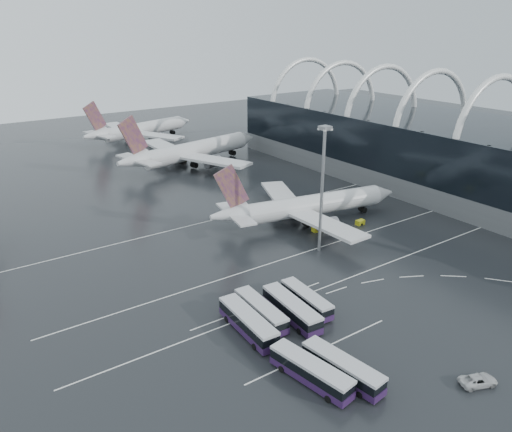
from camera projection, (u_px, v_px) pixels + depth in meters
ground at (355, 269)px, 101.75m from camera, size 420.00×420.00×0.00m
terminal at (459, 154)px, 145.79m from camera, size 42.00×160.00×34.90m
lane_marking_near at (363, 273)px, 100.22m from camera, size 120.00×0.25×0.01m
lane_marking_mid at (316, 248)px, 110.91m from camera, size 120.00×0.25×0.01m
lane_marking_far at (246, 212)px, 132.27m from camera, size 120.00×0.25×0.01m
bus_bay_line_south at (320, 350)px, 76.73m from camera, size 28.00×0.25×0.01m
bus_bay_line_north at (260, 305)px, 88.94m from camera, size 28.00×0.25×0.01m
airliner_main at (305, 207)px, 123.47m from camera, size 51.16×44.23×17.38m
airliner_gate_b at (190, 152)px, 172.25m from camera, size 58.92×52.20×20.54m
airliner_gate_c at (139, 130)px, 208.26m from camera, size 52.73×47.89×18.95m
bus_row_near_a at (248, 322)px, 80.34m from camera, size 3.97×14.17×3.45m
bus_row_near_b at (261, 311)px, 83.90m from camera, size 3.60×12.98×3.16m
bus_row_near_c at (292, 309)px, 84.17m from camera, size 4.15×14.00×3.40m
bus_row_near_d at (306, 299)px, 87.54m from camera, size 3.61×12.34×3.00m
bus_row_far_a at (311, 371)px, 69.30m from camera, size 5.00×13.53×3.26m
bus_row_far_b at (342, 368)px, 70.05m from camera, size 4.50×13.26×3.20m
van_curve_a at (478, 380)px, 69.11m from camera, size 5.88×4.28×1.48m
floodlight_mast at (323, 175)px, 103.77m from camera, size 2.11×2.11×27.56m
gse_cart_belly_a at (360, 222)px, 123.72m from camera, size 2.23×1.32×1.22m
gse_cart_belly_c at (317, 228)px, 119.87m from camera, size 2.48×1.47×1.35m
gse_cart_belly_e at (311, 203)px, 136.95m from camera, size 2.41×1.42×1.31m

